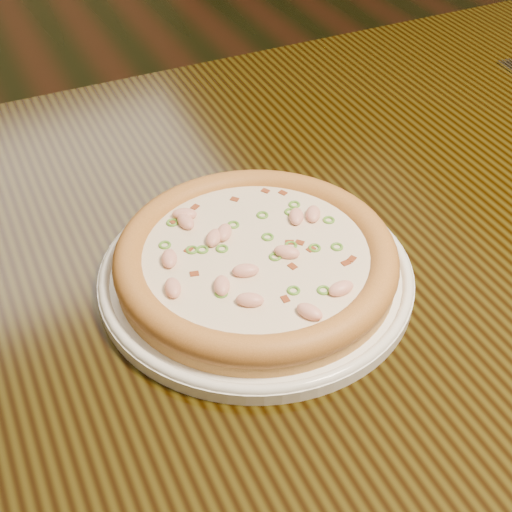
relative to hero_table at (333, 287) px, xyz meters
name	(u,v)px	position (x,y,z in m)	size (l,w,h in m)	color
ground	(203,276)	(0.11, 0.76, -0.65)	(9.00, 9.00, 0.00)	black
hero_table	(333,287)	(0.00, 0.00, 0.00)	(1.20, 0.80, 0.75)	black
plate	(256,273)	(-0.12, -0.05, 0.11)	(0.29, 0.29, 0.02)	white
pizza	(256,258)	(-0.12, -0.05, 0.13)	(0.26, 0.26, 0.03)	gold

